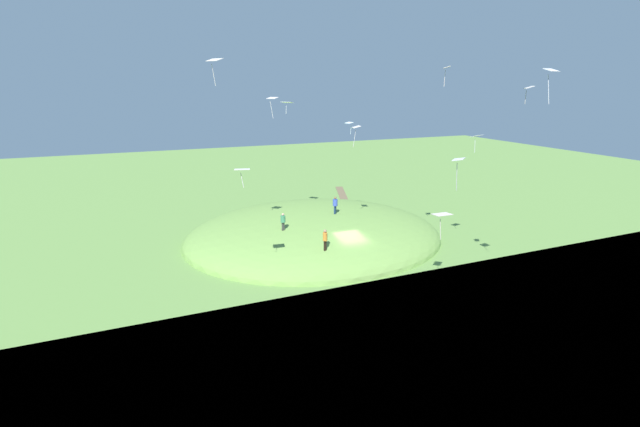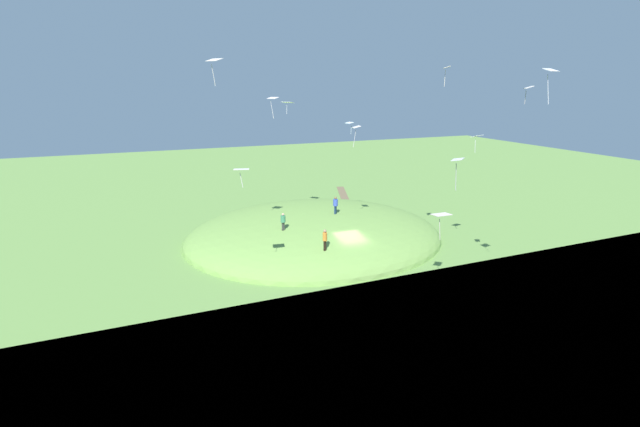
% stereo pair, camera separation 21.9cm
% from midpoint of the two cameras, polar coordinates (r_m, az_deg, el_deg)
% --- Properties ---
extents(ground_plane, '(160.00, 160.00, 0.00)m').
position_cam_midpoint_polar(ground_plane, '(39.59, 3.77, -6.02)').
color(ground_plane, '#668F44').
extents(grass_hill, '(23.25, 26.16, 5.50)m').
position_cam_midpoint_polar(grass_hill, '(45.50, -0.86, -3.01)').
color(grass_hill, '#6F9A47').
rests_on(grass_hill, ground_plane).
extents(dirt_path, '(15.11, 6.32, 0.04)m').
position_cam_midpoint_polar(dirt_path, '(60.63, 3.01, 1.84)').
color(dirt_path, brown).
rests_on(dirt_path, ground_plane).
extents(person_watching_kites, '(0.65, 0.65, 1.73)m').
position_cam_midpoint_polar(person_watching_kites, '(43.57, 1.81, 1.32)').
color(person_watching_kites, '#1A2F4D').
rests_on(person_watching_kites, grass_hill).
extents(person_near_shore, '(0.55, 0.55, 1.58)m').
position_cam_midpoint_polar(person_near_shore, '(39.62, -4.93, -0.81)').
color(person_near_shore, '#393B37').
rests_on(person_near_shore, grass_hill).
extents(person_with_child, '(0.42, 0.42, 1.81)m').
position_cam_midpoint_polar(person_with_child, '(36.27, 0.49, -3.06)').
color(person_with_child, black).
rests_on(person_with_child, grass_hill).
extents(kite_0, '(0.71, 0.92, 1.97)m').
position_cam_midpoint_polar(kite_0, '(29.20, 27.32, 15.77)').
color(kite_0, white).
extents(kite_1, '(0.91, 1.12, 1.25)m').
position_cam_midpoint_polar(kite_1, '(28.75, -10.17, 5.52)').
color(kite_1, white).
extents(kite_2, '(0.92, 0.88, 1.58)m').
position_cam_midpoint_polar(kite_2, '(38.06, 15.77, 17.45)').
color(kite_2, '#F5DFD0').
extents(kite_3, '(1.08, 1.11, 2.03)m').
position_cam_midpoint_polar(kite_3, '(27.67, 17.10, 6.43)').
color(kite_3, white).
extents(kite_4, '(0.92, 1.13, 1.47)m').
position_cam_midpoint_polar(kite_4, '(39.60, 19.29, 9.30)').
color(kite_4, white).
extents(kite_5, '(0.86, 0.81, 1.11)m').
position_cam_midpoint_polar(kite_5, '(31.20, 25.00, 14.35)').
color(kite_5, silver).
extents(kite_6, '(1.04, 0.84, 1.78)m').
position_cam_midpoint_polar(kite_6, '(38.35, 4.49, 10.88)').
color(kite_6, white).
extents(kite_7, '(1.42, 1.40, 1.24)m').
position_cam_midpoint_polar(kite_7, '(47.69, -4.36, 13.99)').
color(kite_7, silver).
extents(kite_8, '(1.25, 1.18, 1.85)m').
position_cam_midpoint_polar(kite_8, '(33.13, -13.58, 18.48)').
color(kite_8, white).
extents(kite_9, '(1.26, 1.19, 2.08)m').
position_cam_midpoint_polar(kite_9, '(45.56, -6.27, 14.39)').
color(kite_9, silver).
extents(kite_10, '(0.84, 0.64, 1.13)m').
position_cam_midpoint_polar(kite_10, '(42.39, 3.60, 11.47)').
color(kite_10, white).
extents(kite_11, '(0.86, 1.20, 1.77)m').
position_cam_midpoint_polar(kite_11, '(29.95, 15.17, -0.21)').
color(kite_11, silver).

